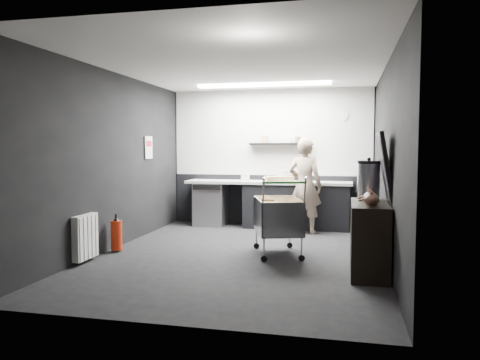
# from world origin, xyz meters

# --- Properties ---
(floor) EXTENTS (5.50, 5.50, 0.00)m
(floor) POSITION_xyz_m (0.00, 0.00, 0.00)
(floor) COLOR black
(floor) RESTS_ON ground
(ceiling) EXTENTS (5.50, 5.50, 0.00)m
(ceiling) POSITION_xyz_m (0.00, 0.00, 2.70)
(ceiling) COLOR white
(ceiling) RESTS_ON wall_back
(wall_back) EXTENTS (5.50, 0.00, 5.50)m
(wall_back) POSITION_xyz_m (0.00, 2.75, 1.35)
(wall_back) COLOR black
(wall_back) RESTS_ON floor
(wall_front) EXTENTS (5.50, 0.00, 5.50)m
(wall_front) POSITION_xyz_m (0.00, -2.75, 1.35)
(wall_front) COLOR black
(wall_front) RESTS_ON floor
(wall_left) EXTENTS (0.00, 5.50, 5.50)m
(wall_left) POSITION_xyz_m (-2.00, 0.00, 1.35)
(wall_left) COLOR black
(wall_left) RESTS_ON floor
(wall_right) EXTENTS (0.00, 5.50, 5.50)m
(wall_right) POSITION_xyz_m (2.00, 0.00, 1.35)
(wall_right) COLOR black
(wall_right) RESTS_ON floor
(kitchen_wall_panel) EXTENTS (3.95, 0.02, 1.70)m
(kitchen_wall_panel) POSITION_xyz_m (0.00, 2.73, 1.85)
(kitchen_wall_panel) COLOR beige
(kitchen_wall_panel) RESTS_ON wall_back
(dado_panel) EXTENTS (3.95, 0.02, 1.00)m
(dado_panel) POSITION_xyz_m (0.00, 2.73, 0.50)
(dado_panel) COLOR black
(dado_panel) RESTS_ON wall_back
(floating_shelf) EXTENTS (1.20, 0.22, 0.04)m
(floating_shelf) POSITION_xyz_m (0.20, 2.62, 1.62)
(floating_shelf) COLOR black
(floating_shelf) RESTS_ON wall_back
(wall_clock) EXTENTS (0.20, 0.03, 0.20)m
(wall_clock) POSITION_xyz_m (1.40, 2.72, 2.15)
(wall_clock) COLOR silver
(wall_clock) RESTS_ON wall_back
(poster) EXTENTS (0.02, 0.30, 0.40)m
(poster) POSITION_xyz_m (-1.98, 1.30, 1.55)
(poster) COLOR silver
(poster) RESTS_ON wall_left
(poster_red_band) EXTENTS (0.02, 0.22, 0.10)m
(poster_red_band) POSITION_xyz_m (-1.98, 1.30, 1.62)
(poster_red_band) COLOR #B4162F
(poster_red_band) RESTS_ON poster
(radiator) EXTENTS (0.10, 0.50, 0.60)m
(radiator) POSITION_xyz_m (-1.94, -0.90, 0.35)
(radiator) COLOR silver
(radiator) RESTS_ON wall_left
(ceiling_strip) EXTENTS (2.40, 0.20, 0.04)m
(ceiling_strip) POSITION_xyz_m (0.00, 1.85, 2.67)
(ceiling_strip) COLOR white
(ceiling_strip) RESTS_ON ceiling
(prep_counter) EXTENTS (3.20, 0.61, 0.90)m
(prep_counter) POSITION_xyz_m (0.14, 2.42, 0.46)
(prep_counter) COLOR black
(prep_counter) RESTS_ON floor
(person) EXTENTS (0.72, 0.58, 1.73)m
(person) POSITION_xyz_m (0.75, 1.97, 0.86)
(person) COLOR beige
(person) RESTS_ON floor
(shopping_cart) EXTENTS (0.88, 1.17, 1.10)m
(shopping_cart) POSITION_xyz_m (0.52, 0.14, 0.53)
(shopping_cart) COLOR silver
(shopping_cart) RESTS_ON floor
(sideboard) EXTENTS (0.50, 1.17, 1.75)m
(sideboard) POSITION_xyz_m (1.77, -0.57, 0.56)
(sideboard) COLOR black
(sideboard) RESTS_ON floor
(fire_extinguisher) EXTENTS (0.16, 0.16, 0.54)m
(fire_extinguisher) POSITION_xyz_m (-1.85, -0.20, 0.26)
(fire_extinguisher) COLOR #B6250C
(fire_extinguisher) RESTS_ON floor
(cardboard_box) EXTENTS (0.60, 0.52, 0.10)m
(cardboard_box) POSITION_xyz_m (0.23, 2.37, 0.95)
(cardboard_box) COLOR #9B8353
(cardboard_box) RESTS_ON prep_counter
(pink_tub) EXTENTS (0.22, 0.22, 0.22)m
(pink_tub) POSITION_xyz_m (0.29, 2.42, 1.01)
(pink_tub) COLOR silver
(pink_tub) RESTS_ON prep_counter
(white_container) EXTENTS (0.17, 0.14, 0.14)m
(white_container) POSITION_xyz_m (-0.44, 2.37, 0.97)
(white_container) COLOR silver
(white_container) RESTS_ON prep_counter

